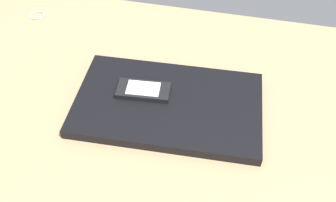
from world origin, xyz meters
TOP-DOWN VIEW (x-y plane):
  - desk_surface at (0.00, 0.00)cm, footprint 120.00×80.00cm
  - laptop_closed at (6.19, -5.56)cm, footprint 37.00×23.14cm
  - cell_phone_on_laptop at (11.39, -6.69)cm, footprint 10.76×5.79cm
  - key_ring at (45.47, -28.40)cm, footprint 3.67×3.67cm

SIDE VIEW (x-z plane):
  - desk_surface at x=0.00cm, z-range 0.00..3.00cm
  - key_ring at x=45.47cm, z-range 3.00..3.36cm
  - laptop_closed at x=6.19cm, z-range 3.00..5.05cm
  - cell_phone_on_laptop at x=11.39cm, z-range 5.02..6.25cm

